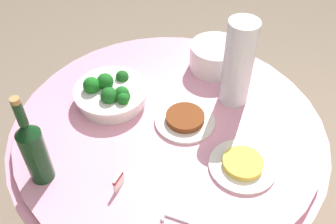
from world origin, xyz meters
TOP-DOWN VIEW (x-y plane):
  - ground_plane at (0.00, 0.00)m, footprint 6.00×6.00m
  - buffet_table at (0.00, 0.00)m, footprint 1.16×1.16m
  - broccoli_bowl at (0.11, -0.22)m, footprint 0.28×0.28m
  - plate_stack at (-0.35, -0.14)m, footprint 0.21×0.21m
  - wine_bottle at (0.46, -0.05)m, footprint 0.07×0.07m
  - decorative_fruit_vase at (-0.28, 0.05)m, footprint 0.11×0.11m
  - food_plate_fried_egg at (-0.07, 0.31)m, footprint 0.22×0.22m
  - food_plate_stir_fry at (-0.05, 0.04)m, footprint 0.22×0.22m
  - label_placard_front at (0.29, 0.13)m, footprint 0.05×0.03m

SIDE VIEW (x-z plane):
  - ground_plane at x=0.00m, z-range 0.00..0.00m
  - buffet_table at x=0.00m, z-range 0.01..0.75m
  - food_plate_fried_egg at x=-0.07m, z-range 0.74..0.77m
  - food_plate_stir_fry at x=-0.05m, z-range 0.74..0.77m
  - label_placard_front at x=0.29m, z-range 0.74..0.80m
  - broccoli_bowl at x=0.11m, z-range 0.73..0.84m
  - plate_stack at x=-0.35m, z-range 0.74..0.85m
  - wine_bottle at x=0.46m, z-range 0.70..1.04m
  - decorative_fruit_vase at x=-0.28m, z-range 0.72..1.06m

